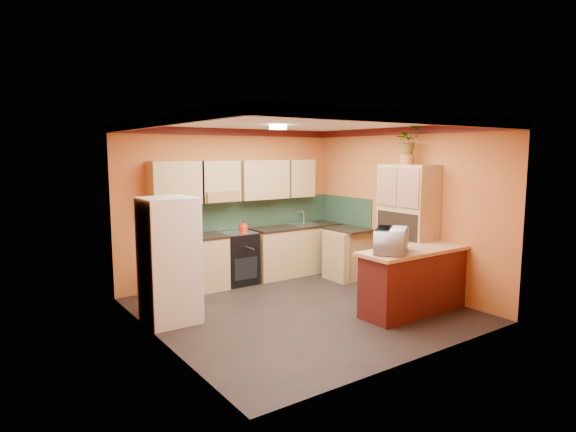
% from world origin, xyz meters
% --- Properties ---
extents(room_shell, '(4.24, 4.24, 2.72)m').
position_xyz_m(room_shell, '(0.02, 0.28, 2.09)').
color(room_shell, black).
rests_on(room_shell, ground).
extents(base_cabinets_back, '(3.65, 0.60, 0.88)m').
position_xyz_m(base_cabinets_back, '(0.56, 1.80, 0.44)').
color(base_cabinets_back, tan).
rests_on(base_cabinets_back, ground).
extents(countertop_back, '(3.65, 0.62, 0.04)m').
position_xyz_m(countertop_back, '(0.56, 1.80, 0.90)').
color(countertop_back, black).
rests_on(countertop_back, base_cabinets_back).
extents(stove, '(0.58, 0.58, 0.91)m').
position_xyz_m(stove, '(-0.06, 1.80, 0.46)').
color(stove, black).
rests_on(stove, ground).
extents(kettle, '(0.22, 0.22, 0.18)m').
position_xyz_m(kettle, '(0.04, 1.75, 1.00)').
color(kettle, '#B71A0C').
rests_on(kettle, stove).
extents(sink, '(0.48, 0.40, 0.03)m').
position_xyz_m(sink, '(1.34, 1.80, 0.94)').
color(sink, silver).
rests_on(sink, countertop_back).
extents(base_cabinets_right, '(0.60, 0.80, 0.88)m').
position_xyz_m(base_cabinets_right, '(1.80, 0.96, 0.44)').
color(base_cabinets_right, tan).
rests_on(base_cabinets_right, ground).
extents(countertop_right, '(0.62, 0.80, 0.04)m').
position_xyz_m(countertop_right, '(1.80, 0.96, 0.90)').
color(countertop_right, black).
rests_on(countertop_right, base_cabinets_right).
extents(fridge, '(0.68, 0.66, 1.70)m').
position_xyz_m(fridge, '(-1.75, 0.62, 0.85)').
color(fridge, silver).
rests_on(fridge, ground).
extents(pantry, '(0.48, 0.90, 2.10)m').
position_xyz_m(pantry, '(1.85, -0.34, 1.05)').
color(pantry, tan).
rests_on(pantry, ground).
extents(fern_pot, '(0.22, 0.22, 0.16)m').
position_xyz_m(fern_pot, '(1.85, -0.29, 2.18)').
color(fern_pot, '#A25327').
rests_on(fern_pot, pantry).
extents(fern, '(0.46, 0.43, 0.44)m').
position_xyz_m(fern, '(1.85, -0.29, 2.48)').
color(fern, tan).
rests_on(fern, fern_pot).
extents(breakfast_bar, '(1.80, 0.55, 0.88)m').
position_xyz_m(breakfast_bar, '(1.33, -1.00, 0.44)').
color(breakfast_bar, '#4F1312').
rests_on(breakfast_bar, ground).
extents(bar_top, '(1.90, 0.65, 0.05)m').
position_xyz_m(bar_top, '(1.33, -1.00, 0.91)').
color(bar_top, tan).
rests_on(bar_top, breakfast_bar).
extents(microwave, '(0.73, 0.69, 0.33)m').
position_xyz_m(microwave, '(0.78, -1.00, 1.10)').
color(microwave, silver).
rests_on(microwave, bar_top).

